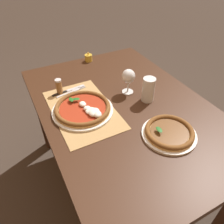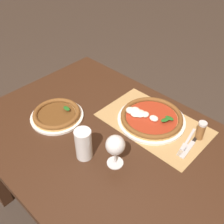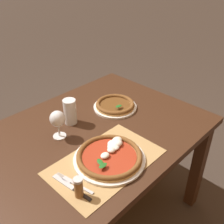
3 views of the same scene
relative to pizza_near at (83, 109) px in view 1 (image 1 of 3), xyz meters
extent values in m
plane|color=#382D26|center=(0.05, 0.23, -0.76)|extent=(24.00, 24.00, 0.00)
cube|color=#382114|center=(0.05, 0.23, -0.04)|extent=(1.35, 0.92, 0.04)
cube|color=#382114|center=(-0.56, -0.17, -0.41)|extent=(0.07, 0.07, 0.70)
cube|color=#382114|center=(-0.56, 0.63, -0.41)|extent=(0.07, 0.07, 0.70)
cube|color=#A88451|center=(-0.02, 0.00, -0.02)|extent=(0.53, 0.32, 0.00)
cylinder|color=silver|center=(0.00, 0.00, -0.01)|extent=(0.34, 0.34, 0.01)
cylinder|color=tan|center=(0.00, 0.00, 0.00)|extent=(0.31, 0.31, 0.01)
torus|color=brown|center=(0.00, 0.00, 0.01)|extent=(0.31, 0.31, 0.02)
cylinder|color=maroon|center=(0.00, 0.00, 0.00)|extent=(0.25, 0.25, 0.00)
ellipsoid|color=silver|center=(-0.02, 0.01, 0.01)|extent=(0.04, 0.04, 0.02)
ellipsoid|color=silver|center=(0.08, 0.03, 0.02)|extent=(0.05, 0.05, 0.03)
ellipsoid|color=silver|center=(0.06, 0.03, 0.01)|extent=(0.06, 0.06, 0.02)
ellipsoid|color=silver|center=(0.02, 0.01, 0.01)|extent=(0.04, 0.04, 0.02)
ellipsoid|color=silver|center=(0.05, 0.02, 0.01)|extent=(0.06, 0.06, 0.02)
ellipsoid|color=silver|center=(0.09, 0.04, 0.02)|extent=(0.05, 0.05, 0.03)
ellipsoid|color=#1E5B1E|center=(-0.07, -0.01, 0.02)|extent=(0.04, 0.05, 0.00)
ellipsoid|color=#1E5B1E|center=(-0.08, -0.04, 0.02)|extent=(0.04, 0.03, 0.00)
cylinder|color=silver|center=(0.36, 0.30, -0.02)|extent=(0.27, 0.27, 0.01)
cylinder|color=tan|center=(0.36, 0.30, -0.01)|extent=(0.24, 0.24, 0.01)
torus|color=brown|center=(0.36, 0.30, 0.00)|extent=(0.24, 0.24, 0.02)
cylinder|color=brown|center=(0.36, 0.30, 0.00)|extent=(0.19, 0.19, 0.00)
ellipsoid|color=#1E5B1E|center=(0.34, 0.26, 0.02)|extent=(0.05, 0.03, 0.00)
cylinder|color=silver|center=(-0.06, 0.31, -0.02)|extent=(0.07, 0.07, 0.00)
cylinder|color=silver|center=(-0.06, 0.31, 0.01)|extent=(0.01, 0.01, 0.06)
ellipsoid|color=silver|center=(-0.06, 0.31, 0.09)|extent=(0.08, 0.08, 0.08)
ellipsoid|color=#C17019|center=(-0.06, 0.31, 0.08)|extent=(0.07, 0.07, 0.05)
cylinder|color=silver|center=(0.07, 0.38, 0.05)|extent=(0.07, 0.07, 0.15)
cylinder|color=black|center=(0.07, 0.38, 0.04)|extent=(0.07, 0.07, 0.12)
cylinder|color=silver|center=(0.07, 0.38, 0.10)|extent=(0.07, 0.07, 0.02)
cube|color=#B7B7BC|center=(-0.20, -0.04, -0.02)|extent=(0.03, 0.12, 0.00)
cube|color=#B7B7BC|center=(-0.22, 0.04, -0.02)|extent=(0.03, 0.05, 0.00)
cylinder|color=#B7B7BC|center=(-0.22, 0.08, -0.02)|extent=(0.01, 0.04, 0.00)
cylinder|color=#B7B7BC|center=(-0.22, 0.08, -0.02)|extent=(0.01, 0.04, 0.00)
cylinder|color=#B7B7BC|center=(-0.23, 0.08, -0.02)|extent=(0.01, 0.04, 0.00)
cylinder|color=#B7B7BC|center=(-0.23, 0.08, -0.02)|extent=(0.01, 0.04, 0.00)
cube|color=black|center=(-0.23, -0.07, -0.02)|extent=(0.02, 0.10, 0.01)
cube|color=#B7B7BC|center=(-0.24, 0.04, -0.02)|extent=(0.03, 0.12, 0.00)
cylinder|color=gold|center=(-0.56, 0.26, 0.00)|extent=(0.06, 0.06, 0.05)
cylinder|color=silver|center=(-0.56, 0.26, -0.01)|extent=(0.04, 0.04, 0.03)
ellipsoid|color=#F9C64C|center=(-0.56, 0.26, 0.04)|extent=(0.01, 0.01, 0.02)
cylinder|color=brown|center=(-0.24, -0.06, 0.02)|extent=(0.04, 0.04, 0.08)
cylinder|color=#BCBCC1|center=(-0.24, -0.06, 0.07)|extent=(0.04, 0.04, 0.01)
camera|label=1|loc=(0.90, -0.29, 0.75)|focal=35.00mm
camera|label=2|loc=(-0.53, 0.83, 0.86)|focal=42.00mm
camera|label=3|loc=(-0.65, -0.65, 0.82)|focal=42.00mm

